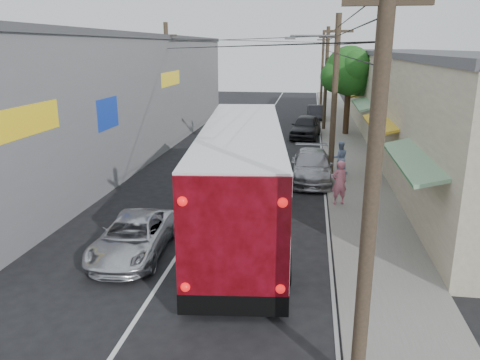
% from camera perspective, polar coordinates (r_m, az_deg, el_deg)
% --- Properties ---
extents(ground, '(120.00, 120.00, 0.00)m').
position_cam_1_polar(ground, '(12.66, -12.00, -15.44)').
color(ground, black).
rests_on(ground, ground).
extents(sidewalk, '(3.00, 80.00, 0.12)m').
position_cam_1_polar(sidewalk, '(30.84, 12.87, 3.47)').
color(sidewalk, slate).
rests_on(sidewalk, ground).
extents(building_right, '(7.09, 40.00, 6.25)m').
position_cam_1_polar(building_right, '(32.97, 20.86, 9.08)').
color(building_right, beige).
rests_on(building_right, ground).
extents(building_left, '(7.20, 36.00, 7.25)m').
position_cam_1_polar(building_left, '(30.87, -15.79, 10.05)').
color(building_left, gray).
rests_on(building_left, ground).
extents(utility_poles, '(11.80, 45.28, 8.00)m').
position_cam_1_polar(utility_poles, '(30.49, 6.86, 11.36)').
color(utility_poles, '#473828').
rests_on(utility_poles, ground).
extents(street_tree, '(4.40, 4.00, 6.60)m').
position_cam_1_polar(street_tree, '(36.23, 13.28, 12.64)').
color(street_tree, '#3F2B19').
rests_on(street_tree, ground).
extents(coach_bus, '(4.18, 13.38, 3.79)m').
position_cam_1_polar(coach_bus, '(17.30, 0.26, 0.69)').
color(coach_bus, white).
rests_on(coach_bus, ground).
extents(jeepney, '(2.31, 4.58, 1.24)m').
position_cam_1_polar(jeepney, '(15.55, -12.88, -6.77)').
color(jeepney, silver).
rests_on(jeepney, ground).
extents(parked_suv, '(2.17, 5.12, 1.47)m').
position_cam_1_polar(parked_suv, '(23.77, 8.75, 1.70)').
color(parked_suv, '#A2A2AA').
rests_on(parked_suv, ground).
extents(parked_car_mid, '(2.44, 5.00, 1.64)m').
position_cam_1_polar(parked_car_mid, '(35.15, 8.02, 6.48)').
color(parked_car_mid, black).
rests_on(parked_car_mid, ground).
extents(parked_car_far, '(1.70, 4.03, 1.29)m').
position_cam_1_polar(parked_car_far, '(44.06, 9.23, 8.11)').
color(parked_car_far, black).
rests_on(parked_car_far, ground).
extents(pedestrian_near, '(0.81, 0.70, 1.89)m').
position_cam_1_polar(pedestrian_near, '(19.93, 12.01, -0.29)').
color(pedestrian_near, '#D36F8A').
rests_on(pedestrian_near, sidewalk).
extents(pedestrian_far, '(0.92, 0.77, 1.71)m').
position_cam_1_polar(pedestrian_far, '(24.80, 12.08, 2.68)').
color(pedestrian_far, '#92A7D4').
rests_on(pedestrian_far, sidewalk).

